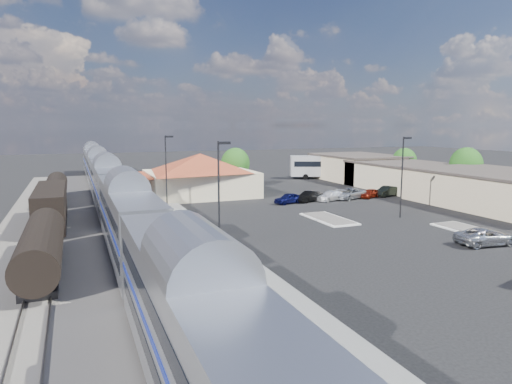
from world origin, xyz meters
name	(u,v)px	position (x,y,z in m)	size (l,w,h in m)	color
ground	(305,226)	(0.00, 0.00, 0.00)	(280.00, 280.00, 0.00)	black
railbed	(84,227)	(-21.00, 8.00, 0.06)	(16.00, 100.00, 0.12)	#4C4944
platform	(176,223)	(-12.00, 6.00, 0.09)	(5.50, 92.00, 0.18)	gray
passenger_train	(108,188)	(-18.00, 15.95, 2.87)	(3.00, 104.00, 5.55)	silver
freight_cars	(51,208)	(-24.00, 9.42, 1.93)	(2.80, 46.00, 4.00)	black
station_depot	(200,174)	(-4.56, 24.00, 3.13)	(18.35, 12.24, 6.20)	beige
buildings_east	(424,178)	(28.00, 14.28, 2.27)	(14.40, 51.40, 4.80)	#C6B28C
traffic_island_south	(329,219)	(4.00, 2.00, 0.10)	(3.30, 7.50, 0.21)	silver
traffic_island_north	(471,230)	(14.00, -8.00, 0.10)	(3.30, 7.50, 0.21)	silver
lamp_plat_s	(220,187)	(-10.90, -6.00, 5.34)	(1.08, 0.25, 9.00)	black
lamp_plat_n	(167,165)	(-10.90, 16.00, 5.34)	(1.08, 0.25, 9.00)	black
lamp_lot	(403,170)	(12.10, 0.00, 5.34)	(1.08, 0.25, 9.00)	black
tree_east_b	(466,165)	(34.00, 12.00, 4.22)	(4.94, 4.94, 6.96)	#382314
tree_east_c	(404,161)	(34.00, 26.00, 3.76)	(4.41, 4.41, 6.21)	#382314
tree_depot	(235,164)	(3.00, 30.00, 4.02)	(4.71, 4.71, 6.63)	#382314
suv	(486,237)	(11.03, -12.34, 0.74)	(2.47, 5.35, 1.49)	#A0A3A8
coach_bus	(326,166)	(23.72, 36.00, 2.54)	(13.87, 7.92, 4.41)	silver
person_a	(230,264)	(-12.25, -12.49, 1.03)	(0.62, 0.41, 1.70)	#D1D141
person_b	(168,217)	(-13.01, 5.06, 0.99)	(0.79, 0.62, 1.63)	white
parked_car_a	(289,198)	(4.43, 12.94, 0.69)	(1.64, 4.08, 1.39)	#0E1046
parked_car_b	(309,196)	(7.63, 13.24, 0.72)	(1.53, 4.39, 1.44)	black
parked_car_c	(331,196)	(10.83, 12.94, 0.69)	(1.92, 4.73, 1.37)	white
parked_car_d	(349,194)	(14.03, 13.24, 0.76)	(2.52, 5.45, 1.52)	#9CA0A4
parked_car_e	(370,193)	(17.23, 12.94, 0.66)	(1.56, 3.88, 1.32)	maroon
parked_car_f	(387,191)	(20.43, 13.24, 0.74)	(1.56, 4.49, 1.48)	black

